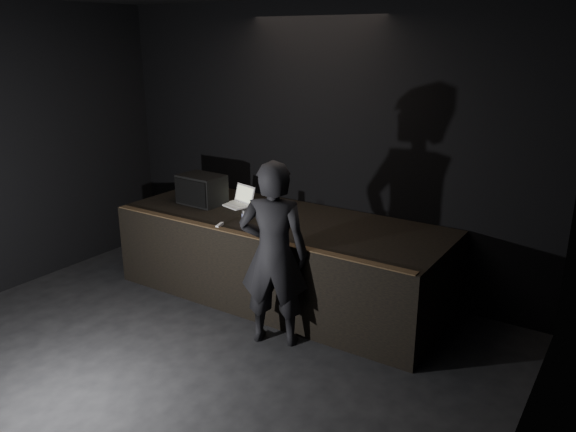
# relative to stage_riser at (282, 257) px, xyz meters

# --- Properties ---
(ground) EXTENTS (7.00, 7.00, 0.00)m
(ground) POSITION_rel_stage_riser_xyz_m (0.00, -2.73, -0.50)
(ground) COLOR black
(ground) RESTS_ON ground
(room_walls) EXTENTS (6.10, 7.10, 3.52)m
(room_walls) POSITION_rel_stage_riser_xyz_m (0.00, -2.73, 1.52)
(room_walls) COLOR black
(room_walls) RESTS_ON ground
(stage_riser) EXTENTS (4.00, 1.50, 1.00)m
(stage_riser) POSITION_rel_stage_riser_xyz_m (0.00, 0.00, 0.00)
(stage_riser) COLOR black
(stage_riser) RESTS_ON ground
(riser_lip) EXTENTS (3.92, 0.10, 0.01)m
(riser_lip) POSITION_rel_stage_riser_xyz_m (0.00, -0.71, 0.51)
(riser_lip) COLOR brown
(riser_lip) RESTS_ON stage_riser
(stage_monitor) EXTENTS (0.58, 0.44, 0.38)m
(stage_monitor) POSITION_rel_stage_riser_xyz_m (-1.21, -0.05, 0.69)
(stage_monitor) COLOR black
(stage_monitor) RESTS_ON stage_riser
(cable) EXTENTS (0.82, 0.02, 0.02)m
(cable) POSITION_rel_stage_riser_xyz_m (-1.69, 0.56, 0.51)
(cable) COLOR black
(cable) RESTS_ON stage_riser
(laptop) EXTENTS (0.43, 0.40, 0.24)m
(laptop) POSITION_rel_stage_riser_xyz_m (-0.76, 0.17, 0.56)
(laptop) COLOR white
(laptop) RESTS_ON stage_riser
(beer_can) EXTENTS (0.07, 0.07, 0.17)m
(beer_can) POSITION_rel_stage_riser_xyz_m (-0.24, -0.40, 0.58)
(beer_can) COLOR silver
(beer_can) RESTS_ON stage_riser
(plastic_cup) EXTENTS (0.08, 0.08, 0.10)m
(plastic_cup) POSITION_rel_stage_riser_xyz_m (-0.01, -0.08, 0.55)
(plastic_cup) COLOR white
(plastic_cup) RESTS_ON stage_riser
(wii_remote) EXTENTS (0.07, 0.15, 0.03)m
(wii_remote) POSITION_rel_stage_riser_xyz_m (-0.42, -0.63, 0.51)
(wii_remote) COLOR white
(wii_remote) RESTS_ON stage_riser
(person) EXTENTS (0.83, 0.70, 1.94)m
(person) POSITION_rel_stage_riser_xyz_m (0.54, -0.95, 0.47)
(person) COLOR black
(person) RESTS_ON ground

